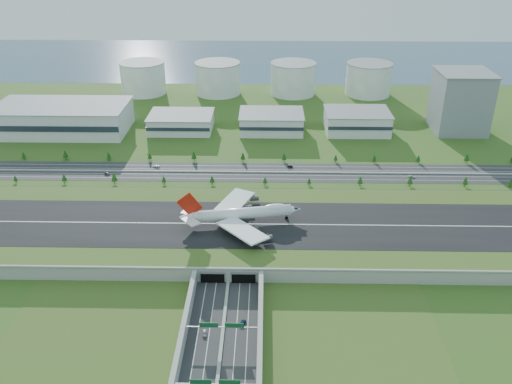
{
  "coord_description": "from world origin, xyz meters",
  "views": [
    {
      "loc": [
        20.15,
        -293.3,
        179.26
      ],
      "look_at": [
        13.64,
        35.0,
        13.0
      ],
      "focal_mm": 38.0,
      "sensor_mm": 36.0,
      "label": 1
    }
  ],
  "objects_px": {
    "office_tower": "(460,102)",
    "car_6": "(412,177)",
    "boeing_747": "(241,213)",
    "car_7": "(156,166)",
    "car_5": "(290,166)",
    "car_0": "(205,333)",
    "car_4": "(107,174)",
    "car_2": "(243,323)",
    "fuel_tank_a": "(143,78)"
  },
  "relations": [
    {
      "from": "car_0",
      "to": "car_2",
      "type": "relative_size",
      "value": 0.99
    },
    {
      "from": "car_7",
      "to": "car_2",
      "type": "bearing_deg",
      "value": 33.19
    },
    {
      "from": "car_0",
      "to": "car_7",
      "type": "xyz_separation_m",
      "value": [
        -59.94,
        195.64,
        -0.03
      ]
    },
    {
      "from": "car_0",
      "to": "car_5",
      "type": "relative_size",
      "value": 1.12
    },
    {
      "from": "fuel_tank_a",
      "to": "car_5",
      "type": "bearing_deg",
      "value": -52.03
    },
    {
      "from": "car_2",
      "to": "car_7",
      "type": "distance_m",
      "value": 203.02
    },
    {
      "from": "office_tower",
      "to": "car_5",
      "type": "xyz_separation_m",
      "value": [
        -160.26,
        -89.69,
        -26.66
      ]
    },
    {
      "from": "car_4",
      "to": "car_7",
      "type": "relative_size",
      "value": 0.8
    },
    {
      "from": "boeing_747",
      "to": "car_5",
      "type": "xyz_separation_m",
      "value": [
        34.83,
        103.45,
        -13.93
      ]
    },
    {
      "from": "car_6",
      "to": "fuel_tank_a",
      "type": "bearing_deg",
      "value": 71.79
    },
    {
      "from": "car_0",
      "to": "car_5",
      "type": "height_order",
      "value": "car_0"
    },
    {
      "from": "fuel_tank_a",
      "to": "car_5",
      "type": "height_order",
      "value": "fuel_tank_a"
    },
    {
      "from": "office_tower",
      "to": "car_2",
      "type": "relative_size",
      "value": 11.11
    },
    {
      "from": "car_5",
      "to": "car_0",
      "type": "bearing_deg",
      "value": 2.1
    },
    {
      "from": "office_tower",
      "to": "car_4",
      "type": "distance_m",
      "value": 323.27
    },
    {
      "from": "car_5",
      "to": "car_6",
      "type": "relative_size",
      "value": 0.87
    },
    {
      "from": "office_tower",
      "to": "boeing_747",
      "type": "bearing_deg",
      "value": -135.29
    },
    {
      "from": "car_2",
      "to": "car_7",
      "type": "height_order",
      "value": "car_7"
    },
    {
      "from": "fuel_tank_a",
      "to": "car_5",
      "type": "xyz_separation_m",
      "value": [
        159.74,
        -204.69,
        -16.66
      ]
    },
    {
      "from": "car_4",
      "to": "car_7",
      "type": "distance_m",
      "value": 38.61
    },
    {
      "from": "boeing_747",
      "to": "car_6",
      "type": "bearing_deg",
      "value": 23.78
    },
    {
      "from": "car_6",
      "to": "car_0",
      "type": "bearing_deg",
      "value": 164.83
    },
    {
      "from": "car_0",
      "to": "car_6",
      "type": "height_order",
      "value": "car_0"
    },
    {
      "from": "car_4",
      "to": "car_2",
      "type": "bearing_deg",
      "value": -126.56
    },
    {
      "from": "fuel_tank_a",
      "to": "office_tower",
      "type": "bearing_deg",
      "value": -19.77
    },
    {
      "from": "office_tower",
      "to": "car_2",
      "type": "height_order",
      "value": "office_tower"
    },
    {
      "from": "car_5",
      "to": "car_4",
      "type": "bearing_deg",
      "value": -67.37
    },
    {
      "from": "car_4",
      "to": "car_6",
      "type": "relative_size",
      "value": 0.88
    },
    {
      "from": "fuel_tank_a",
      "to": "car_7",
      "type": "distance_m",
      "value": 213.56
    },
    {
      "from": "fuel_tank_a",
      "to": "car_2",
      "type": "distance_m",
      "value": 415.12
    },
    {
      "from": "office_tower",
      "to": "car_5",
      "type": "distance_m",
      "value": 185.58
    },
    {
      "from": "car_0",
      "to": "boeing_747",
      "type": "bearing_deg",
      "value": 76.47
    },
    {
      "from": "car_2",
      "to": "fuel_tank_a",
      "type": "bearing_deg",
      "value": -52.61
    },
    {
      "from": "car_6",
      "to": "car_5",
      "type": "bearing_deg",
      "value": 102.5
    },
    {
      "from": "car_2",
      "to": "car_6",
      "type": "distance_m",
      "value": 211.96
    },
    {
      "from": "fuel_tank_a",
      "to": "car_2",
      "type": "relative_size",
      "value": 10.1
    },
    {
      "from": "car_0",
      "to": "car_7",
      "type": "relative_size",
      "value": 0.89
    },
    {
      "from": "car_7",
      "to": "boeing_747",
      "type": "bearing_deg",
      "value": 46.48
    },
    {
      "from": "boeing_747",
      "to": "car_0",
      "type": "xyz_separation_m",
      "value": [
        -13.43,
        -94.08,
        -13.81
      ]
    },
    {
      "from": "car_2",
      "to": "car_0",
      "type": "bearing_deg",
      "value": 43.63
    },
    {
      "from": "office_tower",
      "to": "car_6",
      "type": "height_order",
      "value": "office_tower"
    },
    {
      "from": "boeing_747",
      "to": "car_4",
      "type": "distance_m",
      "value": 139.61
    },
    {
      "from": "office_tower",
      "to": "fuel_tank_a",
      "type": "distance_m",
      "value": 340.18
    },
    {
      "from": "office_tower",
      "to": "car_6",
      "type": "distance_m",
      "value": 128.98
    },
    {
      "from": "boeing_747",
      "to": "car_7",
      "type": "bearing_deg",
      "value": 115.79
    },
    {
      "from": "boeing_747",
      "to": "car_6",
      "type": "relative_size",
      "value": 15.26
    },
    {
      "from": "car_5",
      "to": "boeing_747",
      "type": "bearing_deg",
      "value": -2.78
    },
    {
      "from": "car_2",
      "to": "car_6",
      "type": "relative_size",
      "value": 0.98
    },
    {
      "from": "fuel_tank_a",
      "to": "car_0",
      "type": "distance_m",
      "value": 417.71
    },
    {
      "from": "fuel_tank_a",
      "to": "car_2",
      "type": "bearing_deg",
      "value": -71.82
    }
  ]
}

